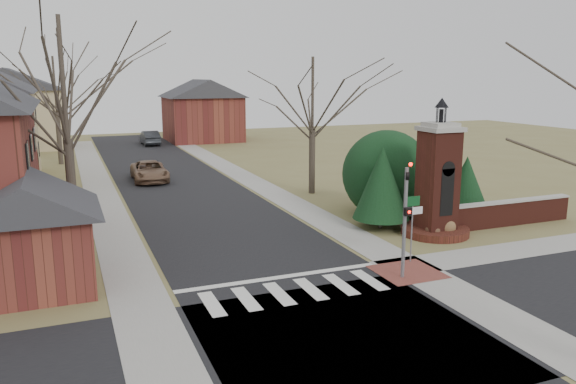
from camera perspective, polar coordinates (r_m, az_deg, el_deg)
name	(u,v)px	position (r m, az deg, el deg)	size (l,w,h in m)	color
ground	(304,300)	(19.39, 1.64, -10.90)	(120.00, 120.00, 0.00)	olive
main_street	(178,185)	(39.76, -11.11, 0.73)	(8.00, 70.00, 0.01)	black
cross_street	(345,337)	(16.93, 5.83, -14.47)	(120.00, 8.00, 0.01)	black
crosswalk_zone	(295,291)	(20.07, 0.72, -10.06)	(8.00, 2.20, 0.02)	silver
stop_bar	(280,277)	(21.37, -0.85, -8.67)	(8.00, 0.35, 0.02)	silver
sidewalk_right_main	(249,180)	(41.02, -3.96, 1.27)	(2.00, 60.00, 0.02)	gray
sidewalk_left	(100,190)	(39.16, -18.59, 0.17)	(2.00, 60.00, 0.02)	gray
curb_apron	(407,272)	(22.39, 12.04, -7.96)	(2.40, 2.40, 0.02)	brown
traffic_signal_pole	(406,211)	(21.05, 11.85, -1.90)	(0.28, 0.41, 4.50)	slate
sign_post	(412,216)	(23.05, 12.52, -2.38)	(0.90, 0.07, 2.75)	slate
brick_gate_monument	(437,190)	(27.33, 14.91, 0.18)	(3.20, 3.20, 6.47)	#562119
brick_garden_wall	(509,213)	(30.52, 21.56, -1.96)	(7.50, 0.50, 1.30)	#562119
garage_left	(29,229)	(21.57, -24.80, -3.39)	(4.80, 4.80, 4.29)	brown
house_distant_left	(10,107)	(64.65, -26.41, 7.72)	(10.80, 8.80, 8.53)	tan
house_distant_right	(202,109)	(66.26, -8.72, 8.34)	(8.80, 8.80, 7.30)	brown
evergreen_near	(382,183)	(27.94, 9.51, 0.94)	(2.80, 2.80, 4.10)	#473D33
evergreen_mid	(424,169)	(30.67, 13.65, 2.30)	(3.40, 3.40, 4.70)	#473D33
evergreen_far	(466,182)	(31.22, 17.64, 0.93)	(2.40, 2.40, 3.30)	#473D33
evergreen_mass	(386,170)	(30.94, 9.97, 2.17)	(4.80, 4.80, 4.80)	black
bare_tree_0	(62,70)	(25.39, -21.96, 11.45)	(8.05, 8.05, 11.15)	#473D33
bare_tree_1	(60,66)	(38.39, -22.12, 11.77)	(8.40, 8.40, 11.64)	#473D33
bare_tree_2	(54,81)	(51.39, -22.65, 10.40)	(7.35, 7.35, 10.19)	#473D33
bare_tree_3	(313,88)	(35.57, 2.52, 10.51)	(7.00, 7.00, 9.70)	#473D33
pickup_truck	(150,171)	(41.51, -13.89, 2.06)	(2.36, 5.13, 1.43)	brown
distant_car	(150,138)	(63.30, -13.86, 5.37)	(1.64, 4.71, 1.55)	#2E3135
dry_shrub_left	(433,230)	(27.20, 14.53, -3.72)	(0.76, 0.76, 0.76)	brown
dry_shrub_right	(446,226)	(27.59, 15.73, -3.36)	(0.96, 0.96, 0.96)	brown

